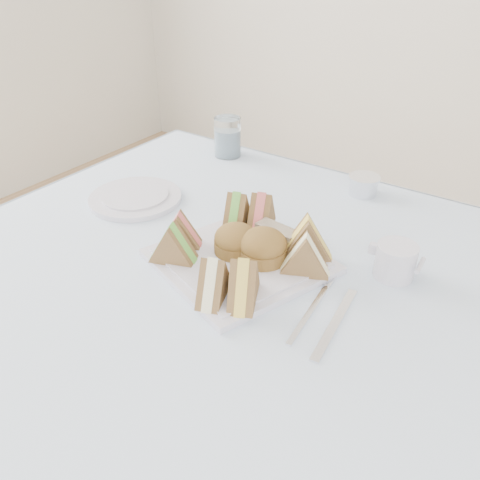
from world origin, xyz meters
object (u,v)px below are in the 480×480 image
Objects in this scene: serving_plate at (240,261)px; water_glass at (228,137)px; table at (213,413)px; creamer_jug at (396,261)px.

water_glass is (-0.31, 0.39, 0.04)m from serving_plate.
table is 0.39m from serving_plate.
water_glass is (-0.27, 0.44, 0.43)m from table.
serving_plate is (0.04, 0.05, 0.38)m from table.
serving_plate is 0.27m from creamer_jug.
table is at bearing -110.34° from serving_plate.
creamer_jug is (0.27, 0.17, 0.41)m from table.
serving_plate is 3.86× the size of creamer_jug.
water_glass is 1.46× the size of creamer_jug.
water_glass is at bearing 147.57° from serving_plate.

